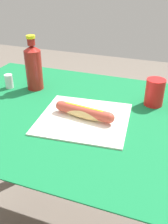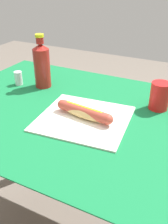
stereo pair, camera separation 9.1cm
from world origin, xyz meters
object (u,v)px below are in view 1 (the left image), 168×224
at_px(hot_dog, 84,112).
at_px(drinking_cup, 155,92).
at_px(soda_bottle, 34,66).
at_px(salt_shaker, 9,81).

distance_m(hot_dog, drinking_cup, 0.30).
distance_m(soda_bottle, salt_shaker, 0.14).
height_order(hot_dog, salt_shaker, salt_shaker).
bearing_deg(soda_bottle, hot_dog, 149.12).
height_order(soda_bottle, drinking_cup, soda_bottle).
height_order(drinking_cup, salt_shaker, drinking_cup).
distance_m(hot_dog, soda_bottle, 0.36).
relative_size(soda_bottle, drinking_cup, 2.20).
bearing_deg(hot_dog, salt_shaker, -19.21).
relative_size(hot_dog, drinking_cup, 2.14).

